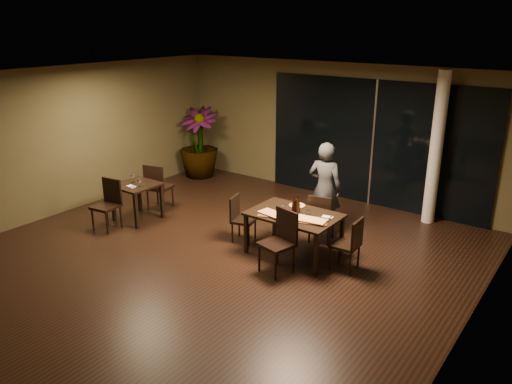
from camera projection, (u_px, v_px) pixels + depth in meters
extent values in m
plane|color=black|center=(219.00, 255.00, 8.62)|extent=(8.00, 8.00, 0.00)
cube|color=#4A4227|center=(334.00, 130.00, 11.21)|extent=(8.00, 0.10, 3.00)
cube|color=#4A4227|center=(69.00, 139.00, 10.39)|extent=(0.10, 8.00, 3.00)
cube|color=#4A4227|center=(480.00, 231.00, 5.87)|extent=(0.10, 8.00, 3.00)
cube|color=silver|center=(215.00, 77.00, 7.63)|extent=(8.00, 8.00, 0.04)
cube|color=black|center=(374.00, 144.00, 10.64)|extent=(5.00, 0.06, 2.70)
cylinder|color=silver|center=(436.00, 149.00, 9.57)|extent=(0.24, 0.24, 3.00)
cube|color=black|center=(294.00, 215.00, 8.43)|extent=(1.50, 1.00, 0.04)
cube|color=black|center=(246.00, 234.00, 8.60)|extent=(0.06, 0.06, 0.71)
cube|color=black|center=(316.00, 255.00, 7.83)|extent=(0.06, 0.06, 0.71)
cube|color=black|center=(275.00, 218.00, 9.27)|extent=(0.06, 0.06, 0.71)
cube|color=black|center=(342.00, 236.00, 8.50)|extent=(0.06, 0.06, 0.71)
cube|color=black|center=(136.00, 185.00, 9.95)|extent=(0.80, 0.80, 0.04)
cube|color=black|center=(113.00, 204.00, 10.00)|extent=(0.06, 0.06, 0.71)
cube|color=black|center=(136.00, 211.00, 9.62)|extent=(0.06, 0.06, 0.71)
cube|color=black|center=(139.00, 195.00, 10.52)|extent=(0.06, 0.06, 0.71)
cube|color=black|center=(162.00, 201.00, 10.14)|extent=(0.06, 0.06, 0.71)
cube|color=black|center=(322.00, 219.00, 9.05)|extent=(0.51, 0.51, 0.05)
cylinder|color=black|center=(333.00, 228.00, 9.21)|extent=(0.03, 0.03, 0.43)
cylinder|color=black|center=(315.00, 225.00, 9.34)|extent=(0.03, 0.03, 0.43)
cylinder|color=black|center=(328.00, 235.00, 8.91)|extent=(0.03, 0.03, 0.43)
cylinder|color=black|center=(309.00, 231.00, 9.04)|extent=(0.03, 0.03, 0.43)
cube|color=black|center=(319.00, 210.00, 8.81)|extent=(0.42, 0.13, 0.48)
cube|color=black|center=(277.00, 245.00, 7.89)|extent=(0.57, 0.57, 0.05)
cylinder|color=black|center=(259.00, 258.00, 7.99)|extent=(0.04, 0.04, 0.48)
cylinder|color=black|center=(276.00, 266.00, 7.71)|extent=(0.04, 0.04, 0.48)
cylinder|color=black|center=(277.00, 251.00, 8.22)|extent=(0.04, 0.04, 0.48)
cylinder|color=black|center=(294.00, 259.00, 7.94)|extent=(0.04, 0.04, 0.48)
cube|color=black|center=(287.00, 225.00, 7.93)|extent=(0.47, 0.15, 0.54)
cube|color=black|center=(244.00, 220.00, 9.06)|extent=(0.48, 0.48, 0.04)
cylinder|color=black|center=(249.00, 235.00, 8.93)|extent=(0.03, 0.03, 0.40)
cylinder|color=black|center=(255.00, 228.00, 9.21)|extent=(0.03, 0.03, 0.40)
cylinder|color=black|center=(232.00, 233.00, 9.03)|extent=(0.03, 0.03, 0.40)
cylinder|color=black|center=(239.00, 226.00, 9.32)|extent=(0.03, 0.03, 0.40)
cube|color=black|center=(235.00, 208.00, 9.04)|extent=(0.14, 0.39, 0.45)
cube|color=black|center=(345.00, 245.00, 8.02)|extent=(0.43, 0.43, 0.05)
cylinder|color=black|center=(339.00, 250.00, 8.31)|extent=(0.03, 0.03, 0.42)
cylinder|color=black|center=(331.00, 258.00, 8.04)|extent=(0.03, 0.03, 0.42)
cylinder|color=black|center=(358.00, 255.00, 8.13)|extent=(0.03, 0.03, 0.42)
cylinder|color=black|center=(350.00, 263.00, 7.87)|extent=(0.03, 0.03, 0.42)
cube|color=black|center=(357.00, 234.00, 7.84)|extent=(0.06, 0.41, 0.47)
cube|color=black|center=(160.00, 187.00, 10.61)|extent=(0.57, 0.57, 0.05)
cylinder|color=black|center=(173.00, 196.00, 10.79)|extent=(0.04, 0.04, 0.48)
cylinder|color=black|center=(158.00, 194.00, 10.92)|extent=(0.04, 0.04, 0.48)
cylinder|color=black|center=(163.00, 202.00, 10.45)|extent=(0.04, 0.04, 0.48)
cylinder|color=black|center=(148.00, 199.00, 10.59)|extent=(0.04, 0.04, 0.48)
cube|color=black|center=(153.00, 178.00, 10.34)|extent=(0.46, 0.16, 0.53)
cube|color=black|center=(106.00, 207.00, 9.55)|extent=(0.51, 0.51, 0.05)
cylinder|color=black|center=(93.00, 219.00, 9.56)|extent=(0.04, 0.04, 0.46)
cylinder|color=black|center=(107.00, 223.00, 9.39)|extent=(0.04, 0.04, 0.46)
cylinder|color=black|center=(107.00, 213.00, 9.86)|extent=(0.04, 0.04, 0.46)
cylinder|color=black|center=(121.00, 216.00, 9.69)|extent=(0.04, 0.04, 0.46)
cube|color=black|center=(112.00, 191.00, 9.64)|extent=(0.45, 0.10, 0.51)
imported|color=#2A2C2F|center=(325.00, 189.00, 9.26)|extent=(0.65, 0.48, 1.77)
imported|color=#194517|center=(199.00, 143.00, 12.70)|extent=(1.20, 1.20, 1.77)
cube|color=#482A17|center=(273.00, 215.00, 8.35)|extent=(0.56, 0.45, 0.01)
cube|color=#4A2C17|center=(309.00, 221.00, 8.11)|extent=(0.67, 0.48, 0.01)
cylinder|color=#B42A14|center=(297.00, 206.00, 8.76)|extent=(0.27, 0.27, 0.01)
cylinder|color=white|center=(285.00, 207.00, 8.58)|extent=(0.08, 0.08, 0.09)
cylinder|color=white|center=(308.00, 213.00, 8.35)|extent=(0.07, 0.07, 0.09)
cube|color=white|center=(320.00, 223.00, 8.00)|extent=(0.20, 0.15, 0.01)
cube|color=white|center=(327.00, 217.00, 8.26)|extent=(0.19, 0.13, 0.01)
cube|color=white|center=(131.00, 186.00, 9.78)|extent=(0.19, 0.13, 0.01)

